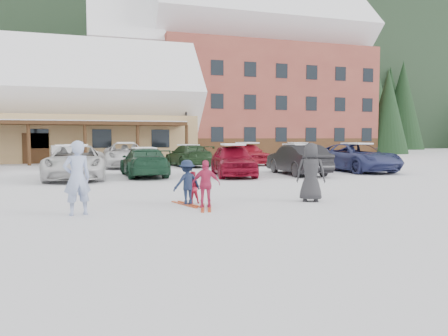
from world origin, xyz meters
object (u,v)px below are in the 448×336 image
object	(u,v)px
parked_car_5	(298,160)
parked_car_9	(64,157)
adult_skier	(77,178)
toddler_red	(192,188)
lamp_post	(186,119)
bystander_dark	(311,172)
parked_car_13	(297,154)
parked_car_3	(144,162)
parked_car_12	(247,154)
parked_car_4	(233,160)
parked_car_2	(76,162)
parked_car_11	(188,156)
child_navy	(187,182)
alpine_hotel	(243,80)
parked_car_10	(125,155)
child_magenta	(206,184)
parked_car_6	(356,157)
day_lodge	(15,112)

from	to	relation	value
parked_car_5	parked_car_9	world-z (taller)	parked_car_5
adult_skier	toddler_red	distance (m)	3.26
lamp_post	parked_car_9	bearing A→B (deg)	-142.55
bystander_dark	parked_car_13	distance (m)	17.94
parked_car_3	parked_car_12	world-z (taller)	parked_car_12
parked_car_4	parked_car_12	size ratio (longest dim) A/B	1.02
parked_car_2	parked_car_5	bearing A→B (deg)	-2.41
parked_car_11	parked_car_12	size ratio (longest dim) A/B	1.08
child_navy	parked_car_4	world-z (taller)	parked_car_4
child_navy	parked_car_3	distance (m)	9.35
lamp_post	parked_car_5	world-z (taller)	lamp_post
alpine_hotel	parked_car_2	size ratio (longest dim) A/B	5.69
parked_car_4	parked_car_9	bearing A→B (deg)	142.71
toddler_red	parked_car_10	xyz separation A→B (m)	(-0.54, 15.98, 0.32)
bystander_dark	parked_car_4	bearing A→B (deg)	-63.71
child_magenta	parked_car_3	size ratio (longest dim) A/B	0.27
adult_skier	toddler_red	size ratio (longest dim) A/B	1.97
parked_car_9	alpine_hotel	bearing A→B (deg)	-138.84
adult_skier	parked_car_3	bearing A→B (deg)	-121.48
parked_car_11	parked_car_3	bearing A→B (deg)	53.72
parked_car_5	parked_car_10	size ratio (longest dim) A/B	0.83
child_magenta	lamp_post	bearing A→B (deg)	-86.02
alpine_hotel	child_navy	world-z (taller)	alpine_hotel
alpine_hotel	bystander_dark	xyz separation A→B (m)	(-11.48, -37.58, -7.77)
child_navy	parked_car_2	xyz separation A→B (m)	(-3.14, 8.94, 0.14)
alpine_hotel	parked_car_6	distance (m)	29.46
parked_car_9	child_magenta	bearing A→B (deg)	98.41
parked_car_3	parked_car_6	xyz separation A→B (m)	(11.62, -0.37, 0.09)
bystander_dark	parked_car_9	xyz separation A→B (m)	(-7.64, 17.21, -0.16)
child_navy	bystander_dark	size ratio (longest dim) A/B	0.73
bystander_dark	parked_car_6	xyz separation A→B (m)	(7.96, 9.41, -0.09)
alpine_hotel	parked_car_13	bearing A→B (deg)	-99.78
child_magenta	parked_car_12	distance (m)	18.70
parked_car_5	parked_car_9	size ratio (longest dim) A/B	1.09
parked_car_10	parked_car_12	size ratio (longest dim) A/B	1.25
alpine_hotel	parked_car_6	world-z (taller)	alpine_hotel
alpine_hotel	child_navy	bearing A→B (deg)	-112.12
parked_car_10	parked_car_4	bearing A→B (deg)	-60.11
child_navy	parked_car_13	size ratio (longest dim) A/B	0.27
toddler_red	parked_car_9	world-z (taller)	parked_car_9
parked_car_2	parked_car_4	bearing A→B (deg)	-3.48
day_lodge	lamp_post	bearing A→B (deg)	-13.44
bystander_dark	parked_car_4	xyz separation A→B (m)	(0.49, 8.65, -0.09)
parked_car_4	parked_car_5	bearing A→B (deg)	6.85
adult_skier	parked_car_11	bearing A→B (deg)	-127.07
parked_car_9	parked_car_6	bearing A→B (deg)	147.78
parked_car_6	child_magenta	bearing A→B (deg)	-141.62
toddler_red	parked_car_5	size ratio (longest dim) A/B	0.20
parked_car_11	parked_car_5	bearing A→B (deg)	109.11
parked_car_3	parked_car_6	distance (m)	11.63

